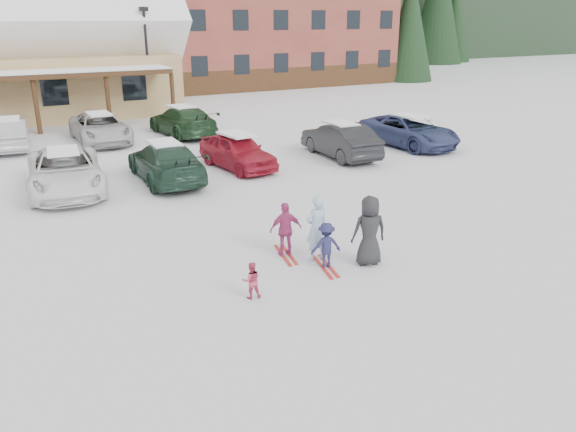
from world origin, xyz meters
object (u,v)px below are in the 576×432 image
adult_skier (317,228)px  parked_car_10 (100,128)px  child_magenta (286,229)px  parked_car_11 (182,121)px  lamp_post (147,56)px  child_navy (326,245)px  parked_car_4 (237,151)px  bystander_dark (369,231)px  parked_car_3 (166,162)px  parked_car_5 (340,140)px  toddler_red (251,280)px  parked_car_6 (409,131)px  parked_car_2 (65,171)px  parked_car_9 (10,134)px

adult_skier → parked_car_10: adult_skier is taller
child_magenta → parked_car_11: size_ratio=0.28×
lamp_post → parked_car_11: bearing=-91.6°
child_navy → parked_car_4: bearing=-88.6°
adult_skier → bystander_dark: size_ratio=0.97×
child_navy → bystander_dark: bystander_dark is taller
child_navy → parked_car_3: (-1.11, 9.31, 0.15)m
parked_car_5 → parked_car_11: 9.01m
bystander_dark → parked_car_10: bearing=-65.1°
adult_skier → toddler_red: (-2.29, -1.07, -0.43)m
lamp_post → parked_car_6: bearing=-59.2°
bystander_dark → parked_car_5: bystander_dark is taller
parked_car_4 → toddler_red: bearing=-119.4°
child_magenta → parked_car_2: size_ratio=0.27×
toddler_red → parked_car_9: bearing=-64.6°
child_navy → parked_car_9: (-5.82, 17.79, 0.13)m
parked_car_10 → parked_car_11: (4.04, -0.23, 0.04)m
parked_car_10 → child_magenta: bearing=-85.3°
parked_car_2 → parked_car_9: (-1.25, 8.14, -0.02)m
parked_car_10 → parked_car_4: bearing=-63.7°
adult_skier → parked_car_6: adult_skier is taller
toddler_red → parked_car_10: (0.38, 18.00, 0.28)m
toddler_red → parked_car_6: parked_car_6 is taller
parked_car_10 → child_navy: bearing=-84.0°
parked_car_2 → lamp_post: bearing=69.4°
parked_car_3 → parked_car_11: bearing=-111.0°
toddler_red → parked_car_10: size_ratio=0.17×
adult_skier → child_magenta: size_ratio=1.19×
parked_car_11 → parked_car_4: bearing=82.8°
adult_skier → parked_car_4: 9.43m
parked_car_5 → child_navy: bearing=57.5°
parked_car_3 → parked_car_4: size_ratio=1.21×
parked_car_11 → toddler_red: bearing=70.5°
bystander_dark → parked_car_6: size_ratio=0.34×
toddler_red → parked_car_5: (8.87, 9.93, 0.32)m
parked_car_5 → bystander_dark: bearing=62.7°
parked_car_3 → parked_car_6: (11.78, 0.36, -0.00)m
parked_car_4 → parked_car_10: size_ratio=0.82×
parked_car_6 → parked_car_2: bearing=175.2°
adult_skier → parked_car_11: (2.13, 16.70, -0.11)m
bystander_dark → parked_car_9: size_ratio=0.41×
child_magenta → parked_car_10: 16.38m
bystander_dark → parked_car_4: bearing=-79.6°
parked_car_10 → parked_car_6: bearing=-31.8°
parked_car_9 → parked_car_10: bearing=179.2°
parked_car_6 → child_magenta: bearing=-147.4°
child_navy → parked_car_10: bearing=-71.2°
parked_car_4 → parked_car_6: parked_car_6 is taller
toddler_red → bystander_dark: 3.32m
adult_skier → parked_car_10: 17.03m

